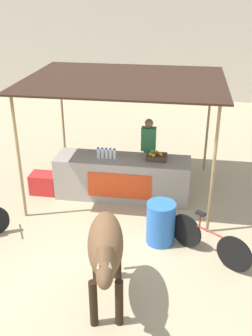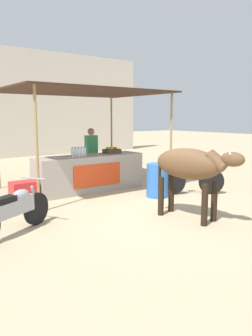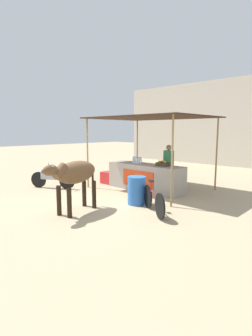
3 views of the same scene
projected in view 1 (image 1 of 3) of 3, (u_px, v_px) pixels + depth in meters
name	position (u px, v px, depth m)	size (l,w,h in m)	color
ground_plane	(103.00, 255.00, 7.13)	(60.00, 60.00, 0.00)	tan
building_wall_far	(158.00, 33.00, 15.69)	(16.00, 0.50, 5.23)	beige
stall_counter	(122.00, 178.00, 8.89)	(3.00, 0.82, 0.96)	#9E9389
stall_awning	(124.00, 84.00, 8.27)	(4.20, 3.20, 2.65)	#382319
water_bottle_row	(106.00, 153.00, 8.64)	(0.43, 0.07, 0.25)	silver
fruit_crate	(157.00, 157.00, 8.59)	(0.44, 0.32, 0.18)	#3F3326
vendor_behind_counter	(148.00, 151.00, 9.33)	(0.34, 0.22, 1.65)	#383842
cooler_box	(44.00, 183.00, 9.16)	(0.60, 0.44, 0.48)	red
water_barrel	(161.00, 223.00, 7.34)	(0.54, 0.54, 0.83)	blue
cow	(106.00, 248.00, 5.66)	(0.78, 1.85, 1.44)	brown
bicycle_leaning	(209.00, 241.00, 6.94)	(1.39, 0.97, 0.85)	black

